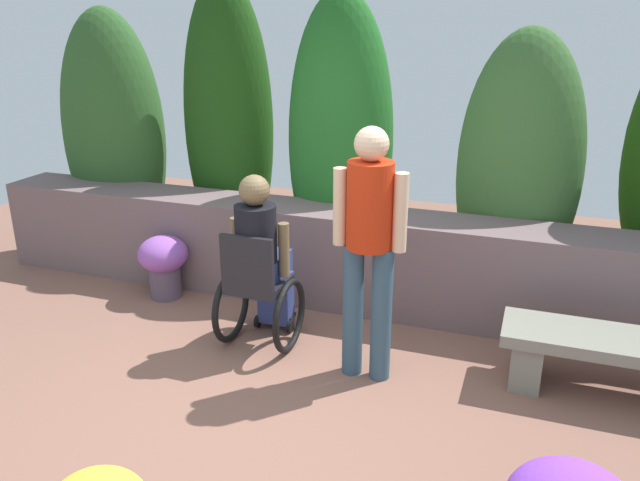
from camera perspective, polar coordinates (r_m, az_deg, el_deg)
ground_plane at (r=4.13m, az=-5.83°, el=-15.52°), size 10.31×10.31×0.00m
stone_retaining_wall at (r=5.42m, az=2.12°, el=-1.50°), size 6.68×0.53×0.83m
hedge_backdrop at (r=5.64m, az=8.67°, el=8.30°), size 6.68×1.13×2.74m
stone_bench at (r=4.59m, az=25.82°, el=-9.57°), size 1.55×0.47×0.42m
person_in_wheelchair at (r=4.68m, az=-5.41°, el=-2.39°), size 0.53×0.66×1.33m
person_standing_companion at (r=4.10m, az=4.44°, el=0.16°), size 0.49×0.30×1.74m
flower_pot_purple_near at (r=5.71m, az=-13.92°, el=-1.82°), size 0.43×0.43×0.56m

